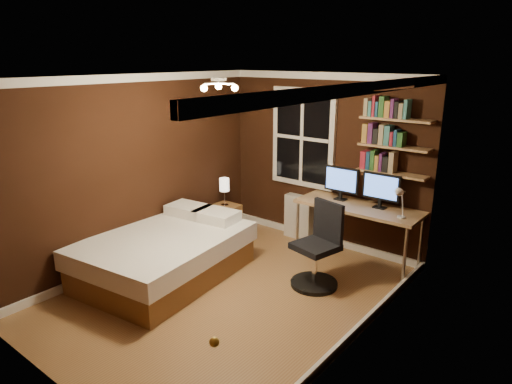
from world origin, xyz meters
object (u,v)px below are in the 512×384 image
Objects in this scene: bed at (166,254)px; radiator at (299,217)px; monitor_left at (341,184)px; desk_lamp at (400,202)px; monitor_right at (381,191)px; bedside_lamp at (224,192)px; nightstand at (225,220)px; desk at (358,210)px; office_chair at (318,254)px.

bed reaches higher than radiator.
desk_lamp is (0.95, -0.28, -0.01)m from monitor_left.
bed is 3.30× the size of radiator.
monitor_right reaches higher than bed.
bedside_lamp reaches higher than radiator.
nightstand is 2.48m from monitor_right.
desk is at bearing 13.27° from nightstand.
radiator is (0.96, 0.63, -0.37)m from bedside_lamp.
office_chair is (1.99, -0.50, 0.16)m from nightstand.
desk_lamp is at bearing 59.93° from office_chair.
radiator is at bearing 33.35° from bedside_lamp.
bedside_lamp is 1.21m from radiator.
desk_lamp is at bearing 29.87° from bed.
monitor_left reaches higher than radiator.
monitor_left reaches higher than bed.
bed reaches higher than nightstand.
office_chair is (1.02, -1.14, 0.06)m from radiator.
bed is at bearing -143.26° from desk_lamp.
monitor_right reaches higher than desk_lamp.
desk is (2.04, 0.42, 0.03)m from bedside_lamp.
bed is 5.11× the size of bedside_lamp.
radiator is (0.96, 0.63, 0.09)m from nightstand.
bedside_lamp is at bearing 96.57° from bed.
desk is (1.07, -0.22, 0.40)m from radiator.
radiator is 1.51m from monitor_right.
bed is 2.22m from radiator.
radiator is 1.88m from desk_lamp.
monitor_right reaches higher than bedside_lamp.
monitor_right is at bearing 143.40° from desk_lamp.
monitor_right is at bearing 0.00° from monitor_left.
desk_lamp is (2.67, 0.23, 0.31)m from bedside_lamp.
office_chair is at bearing -133.15° from desk_lamp.
nightstand is at bearing -163.73° from monitor_left.
desk_lamp is at bearing -16.27° from monitor_left.
nightstand is at bearing 178.91° from office_chair.
desk is 0.40m from monitor_right.
bed is at bearing -76.56° from bedside_lamp.
bedside_lamp is 0.42× the size of office_chair.
monitor_right is (0.26, 0.08, 0.29)m from desk.
desk is 3.81× the size of desk_lamp.
desk_lamp is at bearing 6.50° from nightstand.
desk is at bearing 11.60° from bedside_lamp.
desk is at bearing -14.83° from monitor_left.
bed is at bearing -131.21° from desk.
office_chair is (-0.68, -0.73, -0.61)m from desk_lamp.
nightstand is (-0.36, 1.50, -0.05)m from bed.
desk is at bearing -11.35° from radiator.
radiator is 1.17m from desk.
office_chair is at bearing -93.13° from desk.
bed is 1.33× the size of desk.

